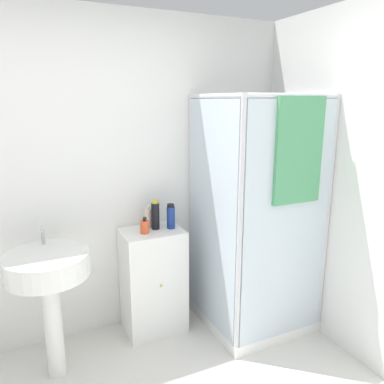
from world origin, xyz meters
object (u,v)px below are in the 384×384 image
Objects in this scene: sink at (48,277)px; soap_dispenser at (145,227)px; shampoo_bottle_tall_black at (155,215)px; shampoo_bottle_blue at (171,217)px; lotion_bottle_white at (149,218)px.

soap_dispenser is (0.72, 0.18, 0.19)m from sink.
shampoo_bottle_blue is at bearing -16.28° from shampoo_bottle_tall_black.
sink is 0.87m from lotion_bottle_white.
sink is 4.36× the size of shampoo_bottle_tall_black.
shampoo_bottle_tall_black is (0.83, 0.24, 0.25)m from sink.
shampoo_bottle_blue is at bearing 5.96° from soap_dispenser.
shampoo_bottle_tall_black is at bearing 163.72° from shampoo_bottle_blue.
shampoo_bottle_tall_black is 0.08m from lotion_bottle_white.
sink is at bearing -163.86° from shampoo_bottle_tall_black.
sink is 7.74× the size of soap_dispenser.
lotion_bottle_white reaches higher than soap_dispenser.
sink reaches higher than soap_dispenser.
sink is 5.15× the size of shampoo_bottle_blue.
shampoo_bottle_blue is at bearing 12.29° from sink.
shampoo_bottle_blue is (0.12, -0.03, -0.02)m from shampoo_bottle_tall_black.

